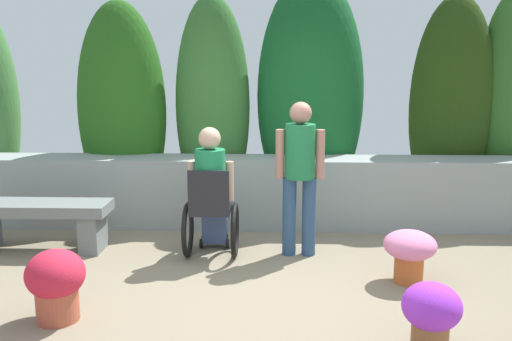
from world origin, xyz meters
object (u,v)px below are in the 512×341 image
(flower_pot_purple_near, at_px, (431,312))
(flower_pot_terracotta_by_wall, at_px, (410,250))
(person_in_wheelchair, at_px, (211,196))
(person_standing_companion, at_px, (300,169))
(flower_pot_red_accent, at_px, (56,282))
(stone_bench, at_px, (37,218))

(flower_pot_purple_near, xyz_separation_m, flower_pot_terracotta_by_wall, (0.13, 1.18, 0.03))
(person_in_wheelchair, relative_size, flower_pot_terracotta_by_wall, 2.78)
(person_standing_companion, bearing_deg, flower_pot_terracotta_by_wall, -52.28)
(flower_pot_purple_near, distance_m, flower_pot_red_accent, 2.76)
(stone_bench, xyz_separation_m, person_in_wheelchair, (1.85, -0.11, 0.28))
(flower_pot_purple_near, bearing_deg, flower_pot_terracotta_by_wall, 83.69)
(stone_bench, distance_m, person_in_wheelchair, 1.87)
(person_in_wheelchair, relative_size, person_standing_companion, 0.85)
(person_in_wheelchair, xyz_separation_m, person_standing_companion, (0.89, 0.05, 0.28))
(person_standing_companion, xyz_separation_m, flower_pot_purple_near, (0.83, -1.87, -0.63))
(person_standing_companion, relative_size, flower_pot_terracotta_by_wall, 3.28)
(person_in_wheelchair, distance_m, flower_pot_purple_near, 2.53)
(flower_pot_purple_near, bearing_deg, stone_bench, 151.67)
(person_standing_companion, distance_m, flower_pot_red_accent, 2.53)
(flower_pot_terracotta_by_wall, distance_m, flower_pot_red_accent, 3.00)
(flower_pot_purple_near, bearing_deg, person_in_wheelchair, 133.41)
(person_in_wheelchair, bearing_deg, stone_bench, -175.85)
(person_standing_companion, distance_m, flower_pot_purple_near, 2.15)
(person_in_wheelchair, xyz_separation_m, flower_pot_red_accent, (-1.02, -1.49, -0.31))
(flower_pot_terracotta_by_wall, xyz_separation_m, flower_pot_red_accent, (-2.87, -0.85, 0.01))
(flower_pot_purple_near, relative_size, flower_pot_red_accent, 0.84)
(stone_bench, height_order, flower_pot_red_accent, flower_pot_red_accent)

